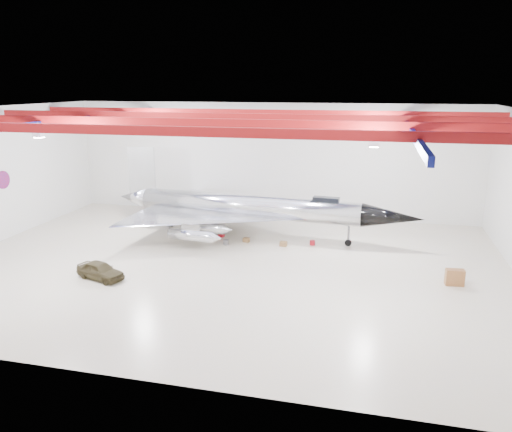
# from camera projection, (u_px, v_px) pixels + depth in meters

# --- Properties ---
(floor) EXTENTS (40.00, 40.00, 0.00)m
(floor) POSITION_uv_depth(u_px,v_px,m) (226.00, 264.00, 36.32)
(floor) COLOR beige
(floor) RESTS_ON ground
(wall_back) EXTENTS (40.00, 0.00, 40.00)m
(wall_back) POSITION_uv_depth(u_px,v_px,m) (270.00, 160.00, 49.00)
(wall_back) COLOR silver
(wall_back) RESTS_ON floor
(ceiling) EXTENTS (40.00, 40.00, 0.00)m
(ceiling) POSITION_uv_depth(u_px,v_px,m) (224.00, 110.00, 33.50)
(ceiling) COLOR #0A0F38
(ceiling) RESTS_ON wall_back
(ceiling_structure) EXTENTS (39.50, 29.50, 1.08)m
(ceiling_structure) POSITION_uv_depth(u_px,v_px,m) (224.00, 121.00, 33.68)
(ceiling_structure) COLOR maroon
(ceiling_structure) RESTS_ON ceiling
(wall_roundel) EXTENTS (0.10, 1.50, 1.50)m
(wall_roundel) POSITION_uv_depth(u_px,v_px,m) (3.00, 180.00, 41.45)
(wall_roundel) COLOR #B21414
(wall_roundel) RESTS_ON wall_left
(jet_aircraft) EXTENTS (26.86, 16.45, 7.32)m
(jet_aircraft) POSITION_uv_depth(u_px,v_px,m) (247.00, 209.00, 42.41)
(jet_aircraft) COLOR silver
(jet_aircraft) RESTS_ON floor
(jeep) EXTENTS (3.80, 2.43, 1.20)m
(jeep) POSITION_uv_depth(u_px,v_px,m) (100.00, 270.00, 33.44)
(jeep) COLOR #39321C
(jeep) RESTS_ON floor
(desk) EXTENTS (1.21, 0.68, 1.07)m
(desk) POSITION_uv_depth(u_px,v_px,m) (455.00, 277.00, 32.43)
(desk) COLOR brown
(desk) RESTS_ON floor
(crate_ply) EXTENTS (0.50, 0.43, 0.32)m
(crate_ply) POSITION_uv_depth(u_px,v_px,m) (173.00, 233.00, 43.34)
(crate_ply) COLOR olive
(crate_ply) RESTS_ON floor
(toolbox_red) EXTENTS (0.55, 0.49, 0.31)m
(toolbox_red) POSITION_uv_depth(u_px,v_px,m) (221.00, 235.00, 42.82)
(toolbox_red) COLOR maroon
(toolbox_red) RESTS_ON floor
(engine_drum) EXTENTS (0.52, 0.52, 0.41)m
(engine_drum) POSITION_uv_depth(u_px,v_px,m) (226.00, 242.00, 40.72)
(engine_drum) COLOR #59595B
(engine_drum) RESTS_ON floor
(parts_bin) EXTENTS (0.60, 0.51, 0.38)m
(parts_bin) POSITION_uv_depth(u_px,v_px,m) (283.00, 244.00, 40.36)
(parts_bin) COLOR olive
(parts_bin) RESTS_ON floor
(crate_small) EXTENTS (0.52, 0.46, 0.31)m
(crate_small) POSITION_uv_depth(u_px,v_px,m) (170.00, 225.00, 45.97)
(crate_small) COLOR #59595B
(crate_small) RESTS_ON floor
(tool_chest) EXTENTS (0.57, 0.57, 0.39)m
(tool_chest) POSITION_uv_depth(u_px,v_px,m) (312.00, 243.00, 40.62)
(tool_chest) COLOR maroon
(tool_chest) RESTS_ON floor
(oil_barrel) EXTENTS (0.59, 0.52, 0.35)m
(oil_barrel) POSITION_uv_depth(u_px,v_px,m) (246.00, 240.00, 41.41)
(oil_barrel) COLOR olive
(oil_barrel) RESTS_ON floor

